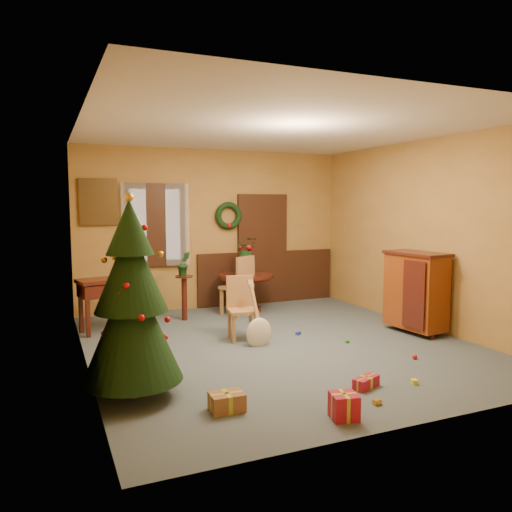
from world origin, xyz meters
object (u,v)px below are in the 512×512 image
dining_table (246,285)px  sideboard (416,290)px  chair_near (241,305)px  christmas_tree (132,302)px  writing_desk (110,291)px

dining_table → sideboard: size_ratio=0.82×
dining_table → chair_near: 1.79m
dining_table → christmas_tree: 4.12m
chair_near → writing_desk: (-1.67, 1.18, 0.13)m
sideboard → christmas_tree: bearing=-168.1°
dining_table → sideboard: 2.94m
dining_table → sideboard: (1.79, -2.32, 0.17)m
chair_near → dining_table: bearing=65.9°
christmas_tree → sideboard: bearing=11.9°
dining_table → sideboard: sideboard is taller
chair_near → christmas_tree: 2.43m
christmas_tree → sideboard: 4.40m
chair_near → christmas_tree: bearing=-138.2°
writing_desk → christmas_tree: bearing=-92.3°
christmas_tree → writing_desk: christmas_tree is taller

